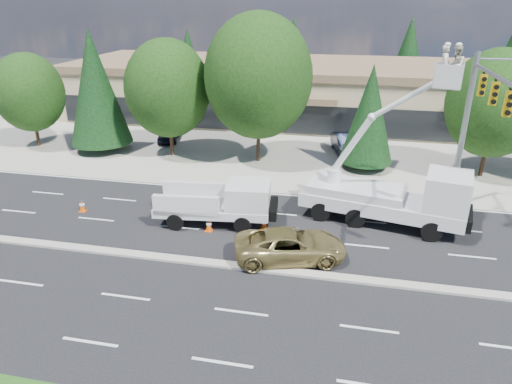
% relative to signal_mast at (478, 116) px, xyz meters
% --- Properties ---
extents(ground, '(140.00, 140.00, 0.00)m').
position_rel_signal_mast_xyz_m(ground, '(-10.03, -7.04, -6.06)').
color(ground, black).
rests_on(ground, ground).
extents(concrete_apron, '(140.00, 22.00, 0.01)m').
position_rel_signal_mast_xyz_m(concrete_apron, '(-10.03, 12.96, -6.05)').
color(concrete_apron, gray).
rests_on(concrete_apron, ground).
extents(road_median, '(120.00, 0.55, 0.12)m').
position_rel_signal_mast_xyz_m(road_median, '(-10.03, -7.04, -6.00)').
color(road_median, gray).
rests_on(road_median, ground).
extents(strip_mall, '(50.40, 15.40, 5.50)m').
position_rel_signal_mast_xyz_m(strip_mall, '(-10.03, 22.93, -3.23)').
color(strip_mall, tan).
rests_on(strip_mall, ground).
extents(tree_front_a, '(5.53, 5.53, 7.67)m').
position_rel_signal_mast_xyz_m(tree_front_a, '(-32.03, 7.96, -1.57)').
color(tree_front_a, '#332114').
rests_on(tree_front_a, ground).
extents(tree_front_b, '(4.84, 4.84, 9.54)m').
position_rel_signal_mast_xyz_m(tree_front_b, '(-26.03, 7.96, -0.94)').
color(tree_front_b, '#332114').
rests_on(tree_front_b, ground).
extents(tree_front_c, '(6.46, 6.46, 8.96)m').
position_rel_signal_mast_xyz_m(tree_front_c, '(-20.03, 7.96, -0.81)').
color(tree_front_c, '#332114').
rests_on(tree_front_c, ground).
extents(tree_front_d, '(7.82, 7.82, 10.85)m').
position_rel_signal_mast_xyz_m(tree_front_d, '(-13.03, 7.96, 0.29)').
color(tree_front_d, '#332114').
rests_on(tree_front_d, ground).
extents(tree_front_e, '(3.80, 3.80, 7.49)m').
position_rel_signal_mast_xyz_m(tree_front_e, '(-5.03, 7.96, -2.04)').
color(tree_front_e, '#332114').
rests_on(tree_front_e, ground).
extents(tree_front_f, '(6.29, 6.29, 8.72)m').
position_rel_signal_mast_xyz_m(tree_front_f, '(2.97, 7.96, -0.95)').
color(tree_front_f, '#332114').
rests_on(tree_front_f, ground).
extents(tree_back_a, '(4.03, 4.03, 7.95)m').
position_rel_signal_mast_xyz_m(tree_back_a, '(-28.03, 34.96, -1.79)').
color(tree_back_a, '#332114').
rests_on(tree_back_a, ground).
extents(tree_back_b, '(4.77, 4.77, 9.40)m').
position_rel_signal_mast_xyz_m(tree_back_b, '(-14.03, 34.96, -1.01)').
color(tree_back_b, '#332114').
rests_on(tree_back_b, ground).
extents(tree_back_c, '(4.89, 4.89, 9.63)m').
position_rel_signal_mast_xyz_m(tree_back_c, '(-0.03, 34.96, -0.89)').
color(tree_back_c, '#332114').
rests_on(tree_back_c, ground).
extents(signal_mast, '(2.76, 10.16, 9.00)m').
position_rel_signal_mast_xyz_m(signal_mast, '(0.00, 0.00, 0.00)').
color(signal_mast, gray).
rests_on(signal_mast, ground).
extents(utility_pickup, '(6.48, 3.00, 2.40)m').
position_rel_signal_mast_xyz_m(utility_pickup, '(-12.92, -2.79, -5.07)').
color(utility_pickup, silver).
rests_on(utility_pickup, ground).
extents(bucket_truck, '(9.07, 4.37, 9.70)m').
position_rel_signal_mast_xyz_m(bucket_truck, '(-3.57, -1.01, -4.01)').
color(bucket_truck, silver).
rests_on(bucket_truck, ground).
extents(traffic_cone_a, '(0.40, 0.40, 0.70)m').
position_rel_signal_mast_xyz_m(traffic_cone_a, '(-21.34, -3.02, -5.72)').
color(traffic_cone_a, '#DF4C07').
rests_on(traffic_cone_a, ground).
extents(traffic_cone_b, '(0.40, 0.40, 0.70)m').
position_rel_signal_mast_xyz_m(traffic_cone_b, '(-13.34, -3.86, -5.72)').
color(traffic_cone_b, '#DF4C07').
rests_on(traffic_cone_b, ground).
extents(traffic_cone_c, '(0.40, 0.40, 0.70)m').
position_rel_signal_mast_xyz_m(traffic_cone_c, '(-10.46, -3.07, -5.72)').
color(traffic_cone_c, '#DF4C07').
rests_on(traffic_cone_c, ground).
extents(minivan, '(5.79, 3.82, 1.48)m').
position_rel_signal_mast_xyz_m(minivan, '(-8.67, -5.82, -5.32)').
color(minivan, '#978449').
rests_on(minivan, ground).
extents(parked_car_west, '(2.52, 4.22, 1.34)m').
position_rel_signal_mast_xyz_m(parked_car_west, '(-21.77, 11.53, -5.38)').
color(parked_car_west, black).
rests_on(parked_car_west, ground).
extents(parked_car_east, '(2.67, 4.87, 1.52)m').
position_rel_signal_mast_xyz_m(parked_car_east, '(-6.55, 11.29, -5.30)').
color(parked_car_east, black).
rests_on(parked_car_east, ground).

